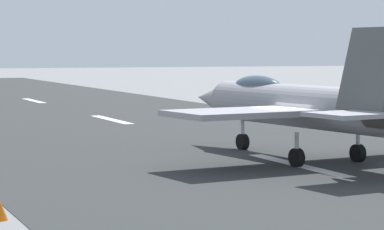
{
  "coord_description": "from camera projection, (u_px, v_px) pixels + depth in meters",
  "views": [
    {
      "loc": [
        -33.83,
        17.9,
        4.74
      ],
      "look_at": [
        -0.86,
        4.66,
        2.2
      ],
      "focal_mm": 85.59,
      "sensor_mm": 36.0,
      "label": 1
    }
  ],
  "objects": [
    {
      "name": "ground_plane",
      "position": [
        288.0,
        163.0,
        38.3
      ],
      "size": [
        400.0,
        400.0,
        0.0
      ],
      "primitive_type": "plane",
      "color": "gray"
    },
    {
      "name": "runway_strip",
      "position": [
        288.0,
        163.0,
        38.28
      ],
      "size": [
        240.0,
        26.0,
        0.02
      ],
      "color": "#2F3232",
      "rests_on": "ground"
    },
    {
      "name": "fighter_jet",
      "position": [
        303.0,
        104.0,
        39.14
      ],
      "size": [
        16.64,
        13.6,
        5.59
      ],
      "color": "gray",
      "rests_on": "ground"
    },
    {
      "name": "crew_person",
      "position": [
        343.0,
        113.0,
        57.2
      ],
      "size": [
        0.52,
        0.52,
        1.57
      ],
      "color": "#1E2338",
      "rests_on": "ground"
    },
    {
      "name": "marker_cone_near",
      "position": [
        0.0,
        210.0,
        25.43
      ],
      "size": [
        0.44,
        0.44,
        0.55
      ],
      "primitive_type": "cone",
      "color": "orange",
      "rests_on": "ground"
    }
  ]
}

